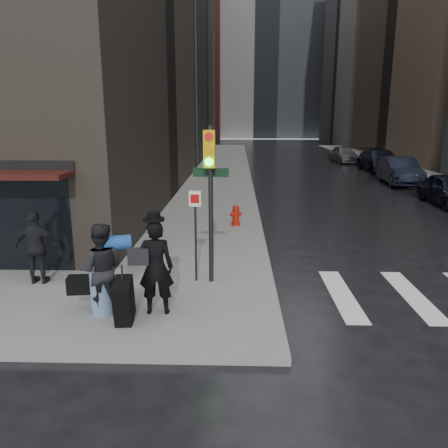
{
  "coord_description": "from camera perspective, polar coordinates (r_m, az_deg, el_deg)",
  "views": [
    {
      "loc": [
        1.1,
        -8.36,
        3.96
      ],
      "look_at": [
        0.77,
        2.39,
        1.3
      ],
      "focal_mm": 35.0,
      "sensor_mm": 36.0,
      "label": 1
    }
  ],
  "objects": [
    {
      "name": "ground",
      "position": [
        9.32,
        -5.29,
        -11.32
      ],
      "size": [
        140.0,
        140.0,
        0.0
      ],
      "primitive_type": "plane",
      "color": "black",
      "rests_on": "ground"
    },
    {
      "name": "sidewalk_left",
      "position": [
        35.59,
        -0.02,
        7.64
      ],
      "size": [
        4.0,
        50.0,
        0.15
      ],
      "primitive_type": "cube",
      "color": "slate",
      "rests_on": "ground"
    },
    {
      "name": "sidewalk_right",
      "position": [
        37.68,
        21.13,
        7.06
      ],
      "size": [
        3.0,
        50.0,
        0.15
      ],
      "primitive_type": "cube",
      "color": "slate",
      "rests_on": "ground"
    },
    {
      "name": "bldg_left_far",
      "position": [
        72.33,
        -10.17,
        20.88
      ],
      "size": [
        22.0,
        20.0,
        26.0
      ],
      "primitive_type": "cube",
      "color": "brown",
      "rests_on": "ground"
    },
    {
      "name": "bldg_right_far",
      "position": [
        71.39,
        23.61,
        19.68
      ],
      "size": [
        22.0,
        20.0,
        25.0
      ],
      "primitive_type": "cube",
      "color": "gray",
      "rests_on": "ground"
    },
    {
      "name": "bldg_distant",
      "position": [
        87.34,
        5.34,
        21.77
      ],
      "size": [
        40.0,
        12.0,
        32.0
      ],
      "primitive_type": "cube",
      "color": "gray",
      "rests_on": "ground"
    },
    {
      "name": "man_overcoat",
      "position": [
        8.59,
        -9.74,
        -6.29
      ],
      "size": [
        1.08,
        1.12,
        2.09
      ],
      "rotation": [
        0.0,
        0.0,
        3.22
      ],
      "color": "black",
      "rests_on": "ground"
    },
    {
      "name": "man_jeans",
      "position": [
        8.86,
        -15.8,
        -5.68
      ],
      "size": [
        1.34,
        0.81,
        1.84
      ],
      "rotation": [
        0.0,
        0.0,
        3.27
      ],
      "color": "black",
      "rests_on": "ground"
    },
    {
      "name": "man_greycoat",
      "position": [
        10.97,
        -23.25,
        -2.82
      ],
      "size": [
        1.02,
        0.43,
        1.74
      ],
      "rotation": [
        0.0,
        0.0,
        3.14
      ],
      "color": "black",
      "rests_on": "ground"
    },
    {
      "name": "traffic_light",
      "position": [
        9.8,
        -2.0,
        5.22
      ],
      "size": [
        0.9,
        0.43,
        3.62
      ],
      "rotation": [
        0.0,
        0.0,
        -0.06
      ],
      "color": "black",
      "rests_on": "ground"
    },
    {
      "name": "fire_hydrant",
      "position": [
        15.63,
        1.56,
        1.02
      ],
      "size": [
        0.43,
        0.32,
        0.74
      ],
      "rotation": [
        0.0,
        0.0,
        0.38
      ],
      "color": "maroon",
      "rests_on": "ground"
    },
    {
      "name": "parked_car_2",
      "position": [
        28.14,
        21.98,
        6.44
      ],
      "size": [
        2.07,
        4.96,
        1.59
      ],
      "primitive_type": "imported",
      "rotation": [
        0.0,
        0.0,
        -0.08
      ],
      "color": "black",
      "rests_on": "ground"
    },
    {
      "name": "parked_car_3",
      "position": [
        34.36,
        19.71,
        7.83
      ],
      "size": [
        2.27,
        5.56,
        1.61
      ],
      "primitive_type": "imported",
      "rotation": [
        0.0,
        0.0,
        -0.0
      ],
      "color": "black",
      "rests_on": "ground"
    },
    {
      "name": "parked_car_4",
      "position": [
        40.14,
        15.38,
        8.79
      ],
      "size": [
        2.0,
        4.37,
        1.45
      ],
      "primitive_type": "imported",
      "rotation": [
        0.0,
        0.0,
        0.07
      ],
      "color": "#525258",
      "rests_on": "ground"
    }
  ]
}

